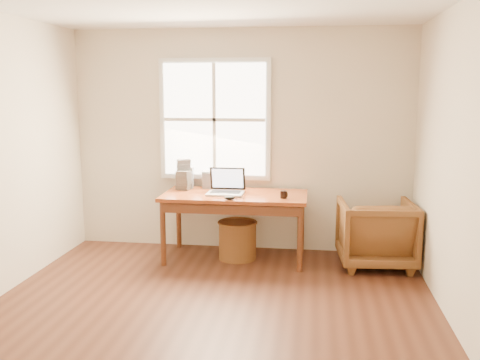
% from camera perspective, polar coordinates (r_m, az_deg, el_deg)
% --- Properties ---
extents(room_shell, '(4.04, 4.54, 2.64)m').
position_cam_1_polar(room_shell, '(4.28, -4.08, 1.78)').
color(room_shell, '#502A1B').
rests_on(room_shell, ground).
extents(desk, '(1.60, 0.80, 0.04)m').
position_cam_1_polar(desk, '(5.97, -0.54, -1.67)').
color(desk, brown).
rests_on(desk, room_shell).
extents(armchair, '(0.84, 0.86, 0.73)m').
position_cam_1_polar(armchair, '(6.00, 14.30, -5.50)').
color(armchair, brown).
rests_on(armchair, room_shell).
extents(wicker_stool, '(0.53, 0.53, 0.42)m').
position_cam_1_polar(wicker_stool, '(6.09, -0.27, -6.47)').
color(wicker_stool, brown).
rests_on(wicker_stool, room_shell).
extents(laptop, '(0.44, 0.46, 0.33)m').
position_cam_1_polar(laptop, '(5.89, -1.60, -0.01)').
color(laptop, '#A7AAAE').
rests_on(laptop, desk).
extents(mouse, '(0.13, 0.10, 0.04)m').
position_cam_1_polar(mouse, '(5.65, -1.12, -1.91)').
color(mouse, black).
rests_on(mouse, desk).
extents(coffee_mug, '(0.09, 0.09, 0.08)m').
position_cam_1_polar(coffee_mug, '(5.73, 4.66, -1.55)').
color(coffee_mug, black).
rests_on(coffee_mug, desk).
extents(cd_stack_a, '(0.13, 0.11, 0.25)m').
position_cam_1_polar(cd_stack_a, '(6.31, -5.62, 0.25)').
color(cd_stack_a, '#ABAEB6').
rests_on(cd_stack_a, desk).
extents(cd_stack_b, '(0.17, 0.15, 0.22)m').
position_cam_1_polar(cd_stack_b, '(6.22, -6.04, -0.01)').
color(cd_stack_b, '#242328').
rests_on(cd_stack_b, desk).
extents(cd_stack_c, '(0.19, 0.18, 0.35)m').
position_cam_1_polar(cd_stack_c, '(6.31, -6.01, 0.72)').
color(cd_stack_c, '#A0A1AD').
rests_on(cd_stack_c, desk).
extents(cd_stack_d, '(0.17, 0.15, 0.20)m').
position_cam_1_polar(cd_stack_d, '(6.30, -3.25, 0.05)').
color(cd_stack_d, '#AAAFB5').
rests_on(cd_stack_d, desk).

